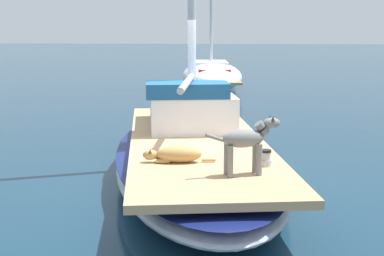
% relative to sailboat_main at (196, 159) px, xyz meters
% --- Properties ---
extents(ground_plane, '(120.00, 120.00, 0.00)m').
position_rel_sailboat_main_xyz_m(ground_plane, '(0.00, 0.00, -0.34)').
color(ground_plane, '#143347').
extents(sailboat_main, '(3.56, 7.53, 0.66)m').
position_rel_sailboat_main_xyz_m(sailboat_main, '(0.00, 0.00, 0.00)').
color(sailboat_main, '#B2B7C1').
rests_on(sailboat_main, ground).
extents(cabin_house, '(1.71, 2.41, 0.84)m').
position_rel_sailboat_main_xyz_m(cabin_house, '(-0.18, 1.10, 0.67)').
color(cabin_house, silver).
rests_on(cabin_house, sailboat_main).
extents(dog_tan, '(0.95, 0.30, 0.22)m').
position_rel_sailboat_main_xyz_m(dog_tan, '(-0.17, -1.59, 0.43)').
color(dog_tan, tan).
rests_on(dog_tan, sailboat_main).
extents(dog_grey, '(0.91, 0.41, 0.70)m').
position_rel_sailboat_main_xyz_m(dog_grey, '(0.73, -2.15, 0.75)').
color(dog_grey, gray).
rests_on(dog_grey, sailboat_main).
extents(deck_winch, '(0.16, 0.16, 0.21)m').
position_rel_sailboat_main_xyz_m(deck_winch, '(0.98, -1.69, 0.42)').
color(deck_winch, '#B7B7BC').
rests_on(deck_winch, sailboat_main).
extents(moored_boat_far_astern, '(2.72, 5.94, 8.18)m').
position_rel_sailboat_main_xyz_m(moored_boat_far_astern, '(-0.20, 12.75, 0.21)').
color(moored_boat_far_astern, white).
rests_on(moored_boat_far_astern, ground).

